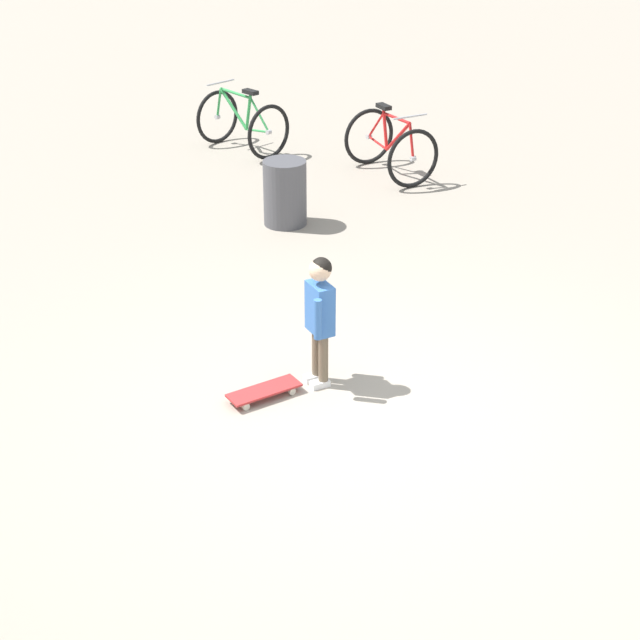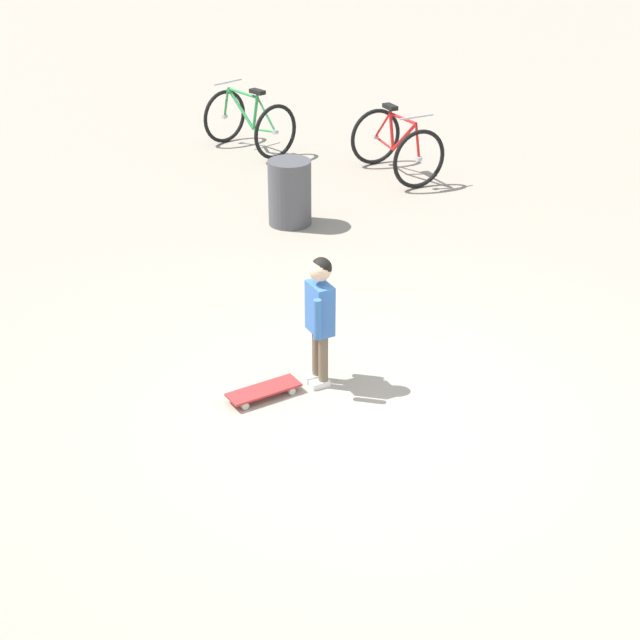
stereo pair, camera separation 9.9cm
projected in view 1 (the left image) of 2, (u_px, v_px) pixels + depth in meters
The scene contains 6 objects.
ground_plane at pixel (373, 413), 7.18m from camera, with size 50.00×50.00×0.00m, color #9E9384.
child_person at pixel (320, 307), 7.28m from camera, with size 0.35×0.28×1.06m.
skateboard at pixel (264, 391), 7.36m from camera, with size 0.60×0.41×0.07m.
bicycle_near at pixel (242, 122), 12.71m from camera, with size 0.91×1.19×0.85m.
bicycle_mid at pixel (390, 145), 11.82m from camera, with size 1.14×1.28×0.85m.
trash_bin at pixel (285, 193), 10.39m from camera, with size 0.47×0.47×0.71m, color #4C4C51.
Camera 1 is at (5.29, 2.98, 3.92)m, focal length 54.43 mm.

